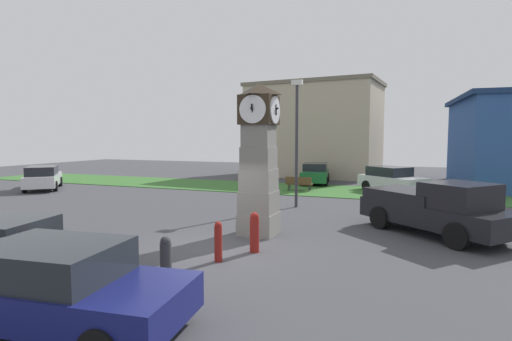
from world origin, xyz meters
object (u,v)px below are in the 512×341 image
object	(u,v)px
car_silver_hatch	(315,173)
pickup_truck	(435,208)
street_lamp_near_road	(297,134)
bollard_far_row	(218,241)
bench	(299,183)
car_by_building	(63,286)
car_end_of_row	(392,179)
car_near_tower	(0,254)
bollard_end_row	(254,232)
clock_tower	(259,161)
bollard_mid_row	(166,254)
bollard_near_tower	(109,264)
car_far_lot	(43,177)

from	to	relation	value
car_silver_hatch	pickup_truck	bearing A→B (deg)	-62.00
pickup_truck	street_lamp_near_road	world-z (taller)	street_lamp_near_road
bollard_far_row	pickup_truck	size ratio (longest dim) A/B	0.21
bollard_far_row	bench	bearing A→B (deg)	96.60
car_by_building	car_end_of_row	xyz separation A→B (m)	(4.43, 20.35, 0.02)
bollard_far_row	street_lamp_near_road	size ratio (longest dim) A/B	0.18
car_near_tower	car_silver_hatch	size ratio (longest dim) A/B	0.94
bollard_end_row	street_lamp_near_road	world-z (taller)	street_lamp_near_road
car_near_tower	car_end_of_row	distance (m)	20.76
car_end_of_row	bollard_far_row	bearing A→B (deg)	-102.82
clock_tower	car_silver_hatch	world-z (taller)	clock_tower
bollard_far_row	pickup_truck	bearing A→B (deg)	43.67
car_end_of_row	street_lamp_near_road	distance (m)	8.66
pickup_truck	bench	xyz separation A→B (m)	(-7.15, 9.00, -0.40)
car_end_of_row	bollard_end_row	bearing A→B (deg)	-101.68
bollard_end_row	car_near_tower	world-z (taller)	car_near_tower
bollard_mid_row	bollard_end_row	bearing A→B (deg)	60.75
clock_tower	car_by_building	xyz separation A→B (m)	(-0.71, -7.52, -1.75)
bollard_near_tower	car_end_of_row	bearing A→B (deg)	74.03
pickup_truck	bollard_far_row	bearing A→B (deg)	-136.33
bollard_near_tower	car_far_lot	xyz separation A→B (m)	(-15.44, 11.56, 0.32)
bollard_mid_row	bollard_far_row	xyz separation A→B (m)	(0.78, 1.26, 0.09)
bollard_near_tower	bollard_end_row	bearing A→B (deg)	57.90
car_near_tower	bench	world-z (taller)	car_near_tower
bollard_far_row	car_near_tower	world-z (taller)	car_near_tower
car_by_building	car_far_lot	size ratio (longest dim) A/B	0.96
car_by_building	car_end_of_row	distance (m)	20.83
car_by_building	bench	world-z (taller)	car_by_building
car_near_tower	car_by_building	xyz separation A→B (m)	(2.67, -0.85, -0.04)
bollard_end_row	bench	size ratio (longest dim) A/B	0.72
bench	street_lamp_near_road	distance (m)	6.31
bollard_near_tower	pickup_truck	distance (m)	10.37
clock_tower	car_near_tower	bearing A→B (deg)	-116.94
car_near_tower	car_end_of_row	size ratio (longest dim) A/B	1.05
bollard_mid_row	pickup_truck	size ratio (longest dim) A/B	0.18
clock_tower	pickup_truck	distance (m)	6.14
car_near_tower	street_lamp_near_road	distance (m)	12.96
car_silver_hatch	car_end_of_row	world-z (taller)	car_end_of_row
pickup_truck	car_silver_hatch	bearing A→B (deg)	118.00
bollard_end_row	car_by_building	bearing A→B (deg)	-103.90
bollard_near_tower	car_by_building	bearing A→B (deg)	-68.10
car_silver_hatch	street_lamp_near_road	world-z (taller)	street_lamp_near_road
bollard_near_tower	bollard_mid_row	distance (m)	1.32
car_end_of_row	car_by_building	bearing A→B (deg)	-102.28
bollard_end_row	clock_tower	bearing A→B (deg)	107.55
bollard_near_tower	bench	bearing A→B (deg)	90.18
pickup_truck	bollard_mid_row	bearing A→B (deg)	-133.98
clock_tower	car_near_tower	world-z (taller)	clock_tower
bollard_mid_row	bollard_far_row	world-z (taller)	bollard_far_row
bollard_near_tower	car_near_tower	world-z (taller)	car_near_tower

